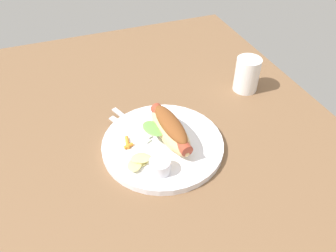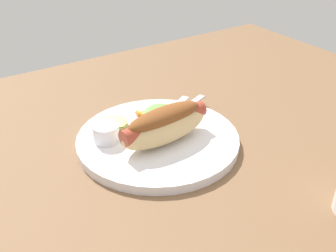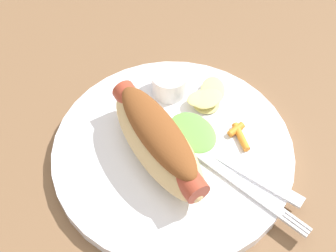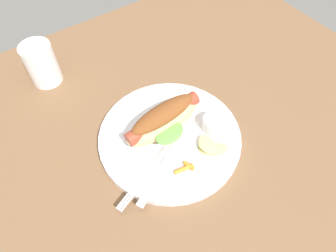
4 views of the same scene
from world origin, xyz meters
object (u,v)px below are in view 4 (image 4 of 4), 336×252
Objects in this scene: chips_pile at (210,147)px; knife at (158,175)px; plate at (170,137)px; hot_dog at (163,119)px; sauce_ramekin at (214,124)px; carrot_garnish at (186,168)px; fork at (146,175)px; drinking_cup at (42,64)px.

knife is at bearing 175.39° from chips_pile.
plate is 8.44cm from chips_pile.
plate is at bearing 90.81° from hot_dog.
sauce_ramekin is 10.87cm from carrot_garnish.
hot_dog is 10.22cm from carrot_garnish.
plate is 9.96cm from fork.
chips_pile is 0.66× the size of drinking_cup.
drinking_cup is (-5.17, 34.85, 3.05)cm from fork.
sauce_ramekin is 15.13cm from knife.
carrot_garnish is at bearing -157.01° from sauce_ramekin.
hot_dog is 3.86× the size of sauce_ramekin.
hot_dog is 2.68× the size of chips_pile.
drinking_cup is at bearing 123.14° from sauce_ramekin.
hot_dog is at bearing -64.14° from drinking_cup.
plate is 2.90× the size of drinking_cup.
chips_pile reaches higher than plate.
chips_pile is at bearing 149.09° from fork.
sauce_ramekin is 5.08cm from chips_pile.
hot_dog reaches higher than carrot_garnish.
chips_pile is at bearing 6.99° from carrot_garnish.
sauce_ramekin is at bearing 162.87° from fork.
knife is at bearing 161.12° from carrot_garnish.
knife is 1.37× the size of drinking_cup.
hot_dog reaches higher than sauce_ramekin.
sauce_ramekin is at bearing -23.70° from plate.
fork is at bearing -150.40° from plate.
sauce_ramekin reaches higher than fork.
carrot_garnish reaches higher than plate.
knife is (-6.77, -6.10, 0.98)cm from plate.
chips_pile is at bearing 147.51° from knife.
knife is at bearing -137.99° from plate.
fork is 1.46× the size of drinking_cup.
fork is (-16.70, -1.35, -1.32)cm from sauce_ramekin.
drinking_cup is (-11.91, 37.73, 2.83)cm from carrot_garnish.
plate is at bearing 76.46° from carrot_garnish.
knife is (1.85, -1.20, -0.02)cm from fork.
fork reaches higher than plate.
fork is at bearing -60.96° from knife.
fork is at bearing -175.39° from sauce_ramekin.
plate is at bearing -165.87° from knife.
knife is (-6.59, -7.99, -3.09)cm from hot_dog.
drinking_cup is (-21.87, 33.50, 1.73)cm from sauce_ramekin.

